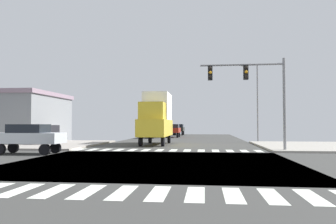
{
  "coord_description": "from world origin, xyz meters",
  "views": [
    {
      "loc": [
        2.51,
        -16.21,
        1.89
      ],
      "look_at": [
        -0.55,
        10.97,
        2.9
      ],
      "focal_mm": 35.05,
      "sensor_mm": 36.0,
      "label": 1
    }
  ],
  "objects_px": {
    "sedan_queued_3": "(29,136)",
    "sedan_leading_4": "(173,129)",
    "traffic_signal_mast": "(251,83)",
    "street_lamp": "(255,95)",
    "bank_building": "(1,118)",
    "sedan_nearside_1": "(179,129)",
    "box_truck_middle_1": "(156,117)",
    "sedan_trailing_5": "(149,130)"
  },
  "relations": [
    {
      "from": "street_lamp",
      "to": "box_truck_middle_1",
      "type": "bearing_deg",
      "value": -156.06
    },
    {
      "from": "street_lamp",
      "to": "sedan_trailing_5",
      "type": "height_order",
      "value": "street_lamp"
    },
    {
      "from": "sedan_leading_4",
      "to": "traffic_signal_mast",
      "type": "bearing_deg",
      "value": 107.94
    },
    {
      "from": "sedan_trailing_5",
      "to": "street_lamp",
      "type": "bearing_deg",
      "value": 143.31
    },
    {
      "from": "sedan_trailing_5",
      "to": "traffic_signal_mast",
      "type": "bearing_deg",
      "value": 117.15
    },
    {
      "from": "bank_building",
      "to": "sedan_nearside_1",
      "type": "height_order",
      "value": "bank_building"
    },
    {
      "from": "sedan_queued_3",
      "to": "sedan_trailing_5",
      "type": "distance_m",
      "value": 24.62
    },
    {
      "from": "sedan_nearside_1",
      "to": "box_truck_middle_1",
      "type": "xyz_separation_m",
      "value": [
        -0.0,
        -26.43,
        1.45
      ]
    },
    {
      "from": "sedan_queued_3",
      "to": "sedan_leading_4",
      "type": "height_order",
      "value": "same"
    },
    {
      "from": "street_lamp",
      "to": "sedan_trailing_5",
      "type": "bearing_deg",
      "value": 143.31
    },
    {
      "from": "traffic_signal_mast",
      "to": "sedan_leading_4",
      "type": "bearing_deg",
      "value": 107.94
    },
    {
      "from": "sedan_queued_3",
      "to": "box_truck_middle_1",
      "type": "relative_size",
      "value": 0.6
    },
    {
      "from": "traffic_signal_mast",
      "to": "sedan_trailing_5",
      "type": "xyz_separation_m",
      "value": [
        -10.71,
        20.89,
        -3.62
      ]
    },
    {
      "from": "traffic_signal_mast",
      "to": "sedan_queued_3",
      "type": "distance_m",
      "value": 15.18
    },
    {
      "from": "sedan_nearside_1",
      "to": "sedan_trailing_5",
      "type": "distance_m",
      "value": 13.01
    },
    {
      "from": "traffic_signal_mast",
      "to": "street_lamp",
      "type": "xyz_separation_m",
      "value": [
        1.99,
        11.43,
        0.12
      ]
    },
    {
      "from": "bank_building",
      "to": "sedan_leading_4",
      "type": "xyz_separation_m",
      "value": [
        16.0,
        15.95,
        -1.4
      ]
    },
    {
      "from": "bank_building",
      "to": "sedan_queued_3",
      "type": "bearing_deg",
      "value": -50.39
    },
    {
      "from": "traffic_signal_mast",
      "to": "box_truck_middle_1",
      "type": "distance_m",
      "value": 10.72
    },
    {
      "from": "sedan_nearside_1",
      "to": "sedan_leading_4",
      "type": "height_order",
      "value": "same"
    },
    {
      "from": "sedan_leading_4",
      "to": "sedan_nearside_1",
      "type": "bearing_deg",
      "value": -90.0
    },
    {
      "from": "bank_building",
      "to": "sedan_trailing_5",
      "type": "xyz_separation_m",
      "value": [
        13.0,
        13.02,
        -1.4
      ]
    },
    {
      "from": "sedan_leading_4",
      "to": "sedan_queued_3",
      "type": "bearing_deg",
      "value": 76.36
    },
    {
      "from": "box_truck_middle_1",
      "to": "traffic_signal_mast",
      "type": "bearing_deg",
      "value": 137.28
    },
    {
      "from": "street_lamp",
      "to": "box_truck_middle_1",
      "type": "height_order",
      "value": "street_lamp"
    },
    {
      "from": "sedan_leading_4",
      "to": "sedan_trailing_5",
      "type": "height_order",
      "value": "same"
    },
    {
      "from": "sedan_leading_4",
      "to": "sedan_trailing_5",
      "type": "bearing_deg",
      "value": 44.32
    },
    {
      "from": "traffic_signal_mast",
      "to": "box_truck_middle_1",
      "type": "bearing_deg",
      "value": 137.28
    },
    {
      "from": "sedan_trailing_5",
      "to": "sedan_queued_3",
      "type": "bearing_deg",
      "value": 81.54
    },
    {
      "from": "sedan_nearside_1",
      "to": "sedan_leading_4",
      "type": "relative_size",
      "value": 1.0
    },
    {
      "from": "bank_building",
      "to": "traffic_signal_mast",
      "type": "bearing_deg",
      "value": -18.36
    },
    {
      "from": "street_lamp",
      "to": "sedan_queued_3",
      "type": "xyz_separation_m",
      "value": [
        -16.32,
        -14.89,
        -3.73
      ]
    },
    {
      "from": "traffic_signal_mast",
      "to": "sedan_trailing_5",
      "type": "bearing_deg",
      "value": 117.15
    },
    {
      "from": "bank_building",
      "to": "sedan_nearside_1",
      "type": "relative_size",
      "value": 3.03
    },
    {
      "from": "sedan_queued_3",
      "to": "sedan_leading_4",
      "type": "bearing_deg",
      "value": 166.36
    },
    {
      "from": "sedan_leading_4",
      "to": "box_truck_middle_1",
      "type": "distance_m",
      "value": 16.76
    },
    {
      "from": "traffic_signal_mast",
      "to": "street_lamp",
      "type": "height_order",
      "value": "street_lamp"
    },
    {
      "from": "bank_building",
      "to": "sedan_nearside_1",
      "type": "bearing_deg",
      "value": 58.09
    },
    {
      "from": "sedan_nearside_1",
      "to": "box_truck_middle_1",
      "type": "height_order",
      "value": "box_truck_middle_1"
    },
    {
      "from": "sedan_nearside_1",
      "to": "sedan_trailing_5",
      "type": "xyz_separation_m",
      "value": [
        -3.0,
        -12.66,
        0.0
      ]
    },
    {
      "from": "sedan_trailing_5",
      "to": "box_truck_middle_1",
      "type": "distance_m",
      "value": 14.17
    },
    {
      "from": "traffic_signal_mast",
      "to": "sedan_leading_4",
      "type": "xyz_separation_m",
      "value": [
        -7.71,
        23.82,
        -3.62
      ]
    }
  ]
}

